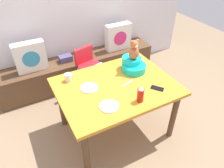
{
  "coord_description": "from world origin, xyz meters",
  "views": [
    {
      "loc": [
        -0.94,
        -1.66,
        2.2
      ],
      "look_at": [
        0.0,
        0.1,
        0.69
      ],
      "focal_mm": 33.91,
      "sensor_mm": 36.0,
      "label": 1
    }
  ],
  "objects_px": {
    "pillow_floral_right": "(118,37)",
    "dinner_plate_far": "(109,106)",
    "pillow_floral_left": "(30,57)",
    "highchair": "(89,67)",
    "coffee_mug": "(68,77)",
    "teddy_bear": "(134,50)",
    "dining_table": "(116,92)",
    "book_stack": "(66,58)",
    "infant_seat_teal": "(133,65)",
    "cell_phone": "(157,88)",
    "ketchup_bottle": "(140,94)",
    "dinner_plate_near": "(89,88)"
  },
  "relations": [
    {
      "from": "pillow_floral_left",
      "to": "cell_phone",
      "type": "height_order",
      "value": "pillow_floral_left"
    },
    {
      "from": "highchair",
      "to": "dinner_plate_near",
      "type": "bearing_deg",
      "value": -112.25
    },
    {
      "from": "pillow_floral_right",
      "to": "infant_seat_teal",
      "type": "distance_m",
      "value": 1.13
    },
    {
      "from": "highchair",
      "to": "dinner_plate_far",
      "type": "distance_m",
      "value": 1.14
    },
    {
      "from": "coffee_mug",
      "to": "highchair",
      "type": "bearing_deg",
      "value": 46.86
    },
    {
      "from": "infant_seat_teal",
      "to": "dining_table",
      "type": "bearing_deg",
      "value": -151.96
    },
    {
      "from": "pillow_floral_left",
      "to": "highchair",
      "type": "distance_m",
      "value": 0.86
    },
    {
      "from": "pillow_floral_right",
      "to": "dinner_plate_far",
      "type": "bearing_deg",
      "value": -122.35
    },
    {
      "from": "highchair",
      "to": "coffee_mug",
      "type": "relative_size",
      "value": 6.58
    },
    {
      "from": "ketchup_bottle",
      "to": "coffee_mug",
      "type": "bearing_deg",
      "value": 127.94
    },
    {
      "from": "highchair",
      "to": "ketchup_bottle",
      "type": "bearing_deg",
      "value": -85.95
    },
    {
      "from": "highchair",
      "to": "coffee_mug",
      "type": "bearing_deg",
      "value": -133.14
    },
    {
      "from": "pillow_floral_left",
      "to": "highchair",
      "type": "bearing_deg",
      "value": -29.61
    },
    {
      "from": "highchair",
      "to": "dining_table",
      "type": "bearing_deg",
      "value": -90.38
    },
    {
      "from": "book_stack",
      "to": "highchair",
      "type": "xyz_separation_m",
      "value": [
        0.22,
        -0.44,
        0.01
      ]
    },
    {
      "from": "pillow_floral_right",
      "to": "teddy_bear",
      "type": "distance_m",
      "value": 1.17
    },
    {
      "from": "infant_seat_teal",
      "to": "teddy_bear",
      "type": "bearing_deg",
      "value": -90.0
    },
    {
      "from": "book_stack",
      "to": "ketchup_bottle",
      "type": "height_order",
      "value": "ketchup_bottle"
    },
    {
      "from": "pillow_floral_right",
      "to": "pillow_floral_left",
      "type": "bearing_deg",
      "value": 180.0
    },
    {
      "from": "infant_seat_teal",
      "to": "pillow_floral_right",
      "type": "bearing_deg",
      "value": 69.94
    },
    {
      "from": "pillow_floral_right",
      "to": "highchair",
      "type": "height_order",
      "value": "pillow_floral_right"
    },
    {
      "from": "dinner_plate_far",
      "to": "cell_phone",
      "type": "relative_size",
      "value": 1.39
    },
    {
      "from": "dining_table",
      "to": "highchair",
      "type": "relative_size",
      "value": 1.67
    },
    {
      "from": "highchair",
      "to": "dinner_plate_far",
      "type": "relative_size",
      "value": 3.95
    },
    {
      "from": "pillow_floral_left",
      "to": "highchair",
      "type": "xyz_separation_m",
      "value": [
        0.73,
        -0.42,
        -0.16
      ]
    },
    {
      "from": "pillow_floral_right",
      "to": "book_stack",
      "type": "xyz_separation_m",
      "value": [
        -0.94,
        0.02,
        -0.17
      ]
    },
    {
      "from": "coffee_mug",
      "to": "cell_phone",
      "type": "height_order",
      "value": "coffee_mug"
    },
    {
      "from": "book_stack",
      "to": "teddy_bear",
      "type": "bearing_deg",
      "value": -62.66
    },
    {
      "from": "pillow_floral_right",
      "to": "teddy_bear",
      "type": "xyz_separation_m",
      "value": [
        -0.38,
        -1.05,
        0.34
      ]
    },
    {
      "from": "teddy_bear",
      "to": "dinner_plate_far",
      "type": "xyz_separation_m",
      "value": [
        -0.57,
        -0.45,
        -0.27
      ]
    },
    {
      "from": "dining_table",
      "to": "dinner_plate_far",
      "type": "height_order",
      "value": "dinner_plate_far"
    },
    {
      "from": "infant_seat_teal",
      "to": "teddy_bear",
      "type": "height_order",
      "value": "teddy_bear"
    },
    {
      "from": "ketchup_bottle",
      "to": "cell_phone",
      "type": "height_order",
      "value": "ketchup_bottle"
    },
    {
      "from": "coffee_mug",
      "to": "ketchup_bottle",
      "type": "bearing_deg",
      "value": -52.06
    },
    {
      "from": "dinner_plate_near",
      "to": "cell_phone",
      "type": "xyz_separation_m",
      "value": [
        0.66,
        -0.36,
        -0.0
      ]
    },
    {
      "from": "ketchup_bottle",
      "to": "dinner_plate_far",
      "type": "xyz_separation_m",
      "value": [
        -0.32,
        0.07,
        -0.08
      ]
    },
    {
      "from": "dinner_plate_far",
      "to": "pillow_floral_right",
      "type": "bearing_deg",
      "value": 57.65
    },
    {
      "from": "infant_seat_teal",
      "to": "ketchup_bottle",
      "type": "height_order",
      "value": "ketchup_bottle"
    },
    {
      "from": "pillow_floral_left",
      "to": "cell_phone",
      "type": "bearing_deg",
      "value": -53.79
    },
    {
      "from": "book_stack",
      "to": "coffee_mug",
      "type": "relative_size",
      "value": 1.67
    },
    {
      "from": "ketchup_bottle",
      "to": "cell_phone",
      "type": "xyz_separation_m",
      "value": [
        0.29,
        0.08,
        -0.08
      ]
    },
    {
      "from": "pillow_floral_left",
      "to": "dinner_plate_far",
      "type": "relative_size",
      "value": 2.2
    },
    {
      "from": "pillow_floral_left",
      "to": "coffee_mug",
      "type": "distance_m",
      "value": 0.95
    },
    {
      "from": "pillow_floral_left",
      "to": "dinner_plate_near",
      "type": "distance_m",
      "value": 1.22
    },
    {
      "from": "book_stack",
      "to": "highchair",
      "type": "bearing_deg",
      "value": -62.93
    },
    {
      "from": "pillow_floral_left",
      "to": "ketchup_bottle",
      "type": "bearing_deg",
      "value": -62.75
    },
    {
      "from": "coffee_mug",
      "to": "cell_phone",
      "type": "xyz_separation_m",
      "value": [
        0.82,
        -0.61,
        -0.04
      ]
    },
    {
      "from": "pillow_floral_right",
      "to": "dinner_plate_far",
      "type": "height_order",
      "value": "pillow_floral_right"
    },
    {
      "from": "book_stack",
      "to": "teddy_bear",
      "type": "relative_size",
      "value": 0.8
    },
    {
      "from": "teddy_bear",
      "to": "dining_table",
      "type": "bearing_deg",
      "value": -152.03
    }
  ]
}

